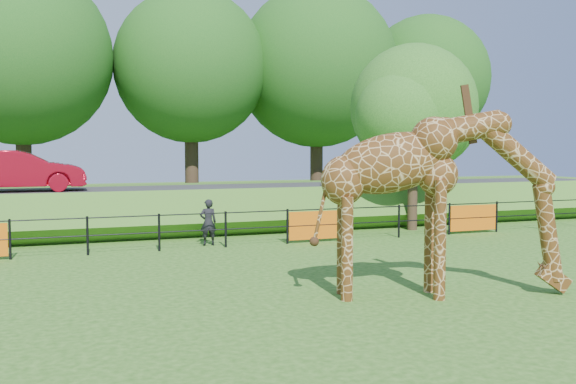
% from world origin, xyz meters
% --- Properties ---
extents(ground, '(90.00, 90.00, 0.00)m').
position_xyz_m(ground, '(0.00, 0.00, 0.00)').
color(ground, '#285816').
rests_on(ground, ground).
extents(giraffe, '(5.37, 2.51, 3.80)m').
position_xyz_m(giraffe, '(2.47, 0.30, 1.90)').
color(giraffe, '#553011').
rests_on(giraffe, ground).
extents(perimeter_fence, '(28.07, 0.10, 1.10)m').
position_xyz_m(perimeter_fence, '(0.00, 8.00, 0.55)').
color(perimeter_fence, black).
rests_on(perimeter_fence, ground).
extents(embankment, '(40.00, 9.00, 1.30)m').
position_xyz_m(embankment, '(0.00, 15.50, 0.65)').
color(embankment, '#285816').
rests_on(embankment, ground).
extents(road, '(40.00, 5.00, 0.12)m').
position_xyz_m(road, '(0.00, 14.00, 1.36)').
color(road, '#2A2A2C').
rests_on(road, embankment).
extents(car_red, '(4.56, 1.65, 1.49)m').
position_xyz_m(car_red, '(-5.91, 14.47, 2.17)').
color(car_red, '#AA0C1E').
rests_on(car_red, road).
extents(visitor, '(0.53, 0.36, 1.43)m').
position_xyz_m(visitor, '(-0.40, 8.56, 0.72)').
color(visitor, black).
rests_on(visitor, ground).
extents(tree_east, '(5.40, 4.71, 6.76)m').
position_xyz_m(tree_east, '(7.60, 9.63, 4.28)').
color(tree_east, '#342117').
rests_on(tree_east, ground).
extents(bg_tree_line, '(37.30, 8.80, 11.82)m').
position_xyz_m(bg_tree_line, '(1.89, 22.00, 7.19)').
color(bg_tree_line, '#342117').
rests_on(bg_tree_line, ground).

